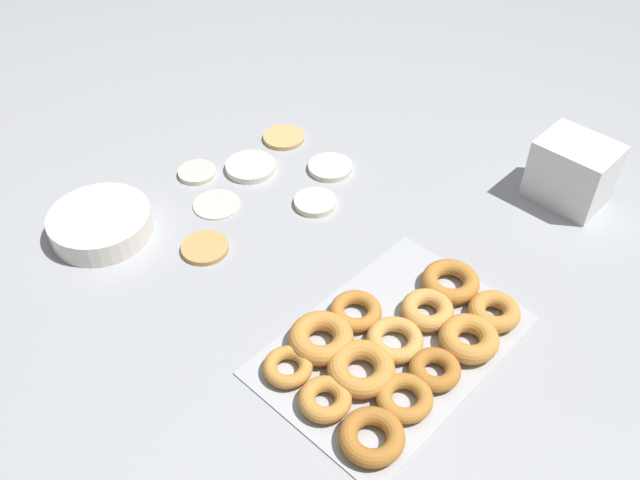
% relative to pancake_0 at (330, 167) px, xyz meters
% --- Properties ---
extents(ground_plane, '(3.00, 3.00, 0.00)m').
position_rel_pancake_0_xyz_m(ground_plane, '(-0.14, -0.06, -0.01)').
color(ground_plane, '#9EA0A5').
extents(pancake_0, '(0.10, 0.10, 0.01)m').
position_rel_pancake_0_xyz_m(pancake_0, '(0.00, 0.00, 0.00)').
color(pancake_0, beige).
rests_on(pancake_0, ground_plane).
extents(pancake_1, '(0.10, 0.10, 0.01)m').
position_rel_pancake_0_xyz_m(pancake_1, '(-0.25, 0.09, -0.00)').
color(pancake_1, beige).
rests_on(pancake_1, ground_plane).
extents(pancake_2, '(0.09, 0.09, 0.01)m').
position_rel_pancake_0_xyz_m(pancake_2, '(-0.11, -0.06, 0.00)').
color(pancake_2, beige).
rests_on(pancake_2, ground_plane).
extents(pancake_3, '(0.10, 0.10, 0.01)m').
position_rel_pancake_0_xyz_m(pancake_3, '(0.01, 0.16, -0.00)').
color(pancake_3, tan).
rests_on(pancake_3, ground_plane).
extents(pancake_4, '(0.09, 0.09, 0.01)m').
position_rel_pancake_0_xyz_m(pancake_4, '(-0.35, 0.00, -0.00)').
color(pancake_4, tan).
rests_on(pancake_4, ground_plane).
extents(pancake_5, '(0.08, 0.08, 0.01)m').
position_rel_pancake_0_xyz_m(pancake_5, '(-0.21, 0.20, -0.00)').
color(pancake_5, beige).
rests_on(pancake_5, ground_plane).
extents(pancake_6, '(0.11, 0.11, 0.01)m').
position_rel_pancake_0_xyz_m(pancake_6, '(-0.12, 0.13, 0.00)').
color(pancake_6, silver).
rests_on(pancake_6, ground_plane).
extents(donut_tray, '(0.44, 0.30, 0.04)m').
position_rel_pancake_0_xyz_m(donut_tray, '(-0.29, -0.41, 0.01)').
color(donut_tray, '#ADAFB5').
rests_on(donut_tray, ground_plane).
extents(batter_bowl, '(0.20, 0.20, 0.05)m').
position_rel_pancake_0_xyz_m(batter_bowl, '(-0.46, 0.18, 0.02)').
color(batter_bowl, silver).
rests_on(batter_bowl, ground_plane).
extents(container_stack, '(0.12, 0.15, 0.13)m').
position_rel_pancake_0_xyz_m(container_stack, '(0.27, -0.42, 0.06)').
color(container_stack, white).
rests_on(container_stack, ground_plane).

